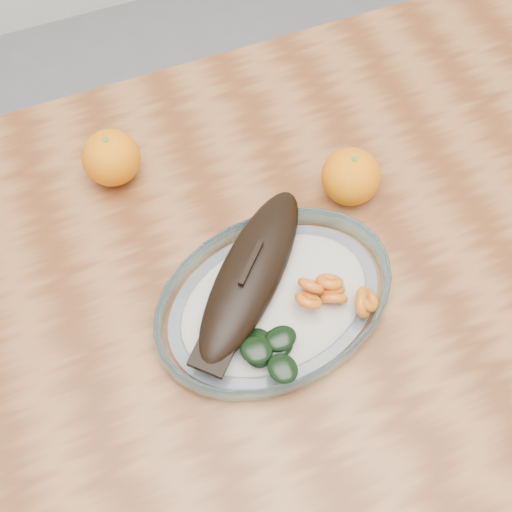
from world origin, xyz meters
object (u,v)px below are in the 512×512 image
(dining_table, at_px, (253,329))
(orange_right, at_px, (351,177))
(orange_left, at_px, (111,158))
(plated_meal, at_px, (274,297))

(dining_table, xyz_separation_m, orange_right, (0.17, 0.10, 0.14))
(orange_left, xyz_separation_m, orange_right, (0.28, -0.14, 0.00))
(dining_table, height_order, plated_meal, plated_meal)
(plated_meal, bearing_deg, orange_right, 26.89)
(plated_meal, bearing_deg, dining_table, 129.43)
(plated_meal, height_order, orange_left, plated_meal)
(dining_table, distance_m, plated_meal, 0.12)
(orange_right, bearing_deg, orange_left, 152.84)
(dining_table, relative_size, orange_left, 15.90)
(plated_meal, xyz_separation_m, orange_right, (0.15, 0.11, 0.02))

